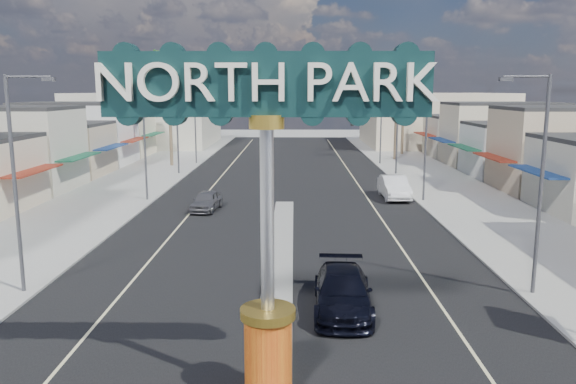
{
  "coord_description": "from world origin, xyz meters",
  "views": [
    {
      "loc": [
        0.69,
        -12.23,
        8.36
      ],
      "look_at": [
        0.44,
        11.05,
        4.15
      ],
      "focal_mm": 35.0,
      "sensor_mm": 36.0,
      "label": 1
    }
  ],
  "objects_px": {
    "streetlight_l_mid": "(147,135)",
    "car_parked_right": "(394,187)",
    "suv_right": "(343,291)",
    "streetlight_r_far": "(380,120)",
    "streetlight_l_far": "(197,120)",
    "palm_right_mid": "(398,72)",
    "streetlight_l_near": "(18,174)",
    "gateway_sign": "(267,187)",
    "traffic_signal_right": "(379,132)",
    "streetlight_r_mid": "(424,135)",
    "car_parked_left": "(206,201)",
    "palm_right_far": "(405,59)",
    "palm_left_far": "(168,61)",
    "traffic_signal_left": "(196,132)",
    "streetlight_r_near": "(538,174)"
  },
  "relations": [
    {
      "from": "streetlight_l_mid",
      "to": "car_parked_right",
      "type": "bearing_deg",
      "value": 3.95
    },
    {
      "from": "car_parked_right",
      "to": "suv_right",
      "type": "bearing_deg",
      "value": -105.34
    },
    {
      "from": "car_parked_right",
      "to": "streetlight_r_far",
      "type": "bearing_deg",
      "value": 84.17
    },
    {
      "from": "streetlight_l_far",
      "to": "suv_right",
      "type": "relative_size",
      "value": 1.68
    },
    {
      "from": "palm_right_mid",
      "to": "suv_right",
      "type": "distance_m",
      "value": 49.84
    },
    {
      "from": "streetlight_l_near",
      "to": "streetlight_r_far",
      "type": "relative_size",
      "value": 1.0
    },
    {
      "from": "streetlight_l_far",
      "to": "palm_right_mid",
      "type": "height_order",
      "value": "palm_right_mid"
    },
    {
      "from": "gateway_sign",
      "to": "streetlight_r_far",
      "type": "height_order",
      "value": "gateway_sign"
    },
    {
      "from": "traffic_signal_right",
      "to": "palm_right_mid",
      "type": "relative_size",
      "value": 0.5
    },
    {
      "from": "streetlight_r_mid",
      "to": "car_parked_left",
      "type": "distance_m",
      "value": 16.87
    },
    {
      "from": "streetlight_l_near",
      "to": "streetlight_r_mid",
      "type": "height_order",
      "value": "same"
    },
    {
      "from": "gateway_sign",
      "to": "car_parked_right",
      "type": "relative_size",
      "value": 1.71
    },
    {
      "from": "traffic_signal_right",
      "to": "palm_right_far",
      "type": "relative_size",
      "value": 0.43
    },
    {
      "from": "streetlight_l_near",
      "to": "palm_right_far",
      "type": "bearing_deg",
      "value": 63.94
    },
    {
      "from": "traffic_signal_right",
      "to": "palm_left_far",
      "type": "height_order",
      "value": "palm_left_far"
    },
    {
      "from": "palm_right_mid",
      "to": "car_parked_right",
      "type": "height_order",
      "value": "palm_right_mid"
    },
    {
      "from": "streetlight_r_far",
      "to": "car_parked_right",
      "type": "xyz_separation_m",
      "value": [
        -1.85,
        -20.69,
        -4.18
      ]
    },
    {
      "from": "traffic_signal_right",
      "to": "streetlight_r_mid",
      "type": "height_order",
      "value": "streetlight_r_mid"
    },
    {
      "from": "gateway_sign",
      "to": "traffic_signal_left",
      "type": "relative_size",
      "value": 1.53
    },
    {
      "from": "traffic_signal_right",
      "to": "streetlight_r_mid",
      "type": "relative_size",
      "value": 0.67
    },
    {
      "from": "traffic_signal_right",
      "to": "suv_right",
      "type": "xyz_separation_m",
      "value": [
        -6.62,
        -35.73,
        -3.5
      ]
    },
    {
      "from": "traffic_signal_right",
      "to": "streetlight_l_near",
      "type": "distance_m",
      "value": 39.26
    },
    {
      "from": "traffic_signal_right",
      "to": "streetlight_l_near",
      "type": "height_order",
      "value": "streetlight_l_near"
    },
    {
      "from": "palm_right_far",
      "to": "suv_right",
      "type": "height_order",
      "value": "palm_right_far"
    },
    {
      "from": "gateway_sign",
      "to": "streetlight_l_mid",
      "type": "relative_size",
      "value": 1.02
    },
    {
      "from": "traffic_signal_right",
      "to": "palm_right_far",
      "type": "height_order",
      "value": "palm_right_far"
    },
    {
      "from": "streetlight_l_mid",
      "to": "palm_left_far",
      "type": "relative_size",
      "value": 0.69
    },
    {
      "from": "traffic_signal_left",
      "to": "streetlight_l_near",
      "type": "xyz_separation_m",
      "value": [
        -1.25,
        -33.99,
        0.79
      ]
    },
    {
      "from": "palm_right_mid",
      "to": "suv_right",
      "type": "height_order",
      "value": "palm_right_mid"
    },
    {
      "from": "traffic_signal_left",
      "to": "streetlight_l_near",
      "type": "height_order",
      "value": "streetlight_l_near"
    },
    {
      "from": "traffic_signal_right",
      "to": "streetlight_r_far",
      "type": "distance_m",
      "value": 8.14
    },
    {
      "from": "traffic_signal_right",
      "to": "car_parked_left",
      "type": "bearing_deg",
      "value": -130.13
    },
    {
      "from": "streetlight_l_far",
      "to": "streetlight_r_mid",
      "type": "distance_m",
      "value": 30.32
    },
    {
      "from": "gateway_sign",
      "to": "palm_right_far",
      "type": "distance_m",
      "value": 62.2
    },
    {
      "from": "streetlight_r_far",
      "to": "palm_right_far",
      "type": "bearing_deg",
      "value": 65.45
    },
    {
      "from": "streetlight_l_mid",
      "to": "streetlight_l_far",
      "type": "height_order",
      "value": "same"
    },
    {
      "from": "streetlight_r_far",
      "to": "palm_right_mid",
      "type": "distance_m",
      "value": 7.3
    },
    {
      "from": "streetlight_r_mid",
      "to": "suv_right",
      "type": "bearing_deg",
      "value": -109.89
    },
    {
      "from": "streetlight_l_near",
      "to": "streetlight_r_far",
      "type": "distance_m",
      "value": 46.9
    },
    {
      "from": "gateway_sign",
      "to": "streetlight_l_near",
      "type": "xyz_separation_m",
      "value": [
        -10.43,
        8.02,
        -0.86
      ]
    },
    {
      "from": "palm_right_far",
      "to": "streetlight_l_mid",
      "type": "bearing_deg",
      "value": -128.48
    },
    {
      "from": "streetlight_l_near",
      "to": "streetlight_r_near",
      "type": "height_order",
      "value": "same"
    },
    {
      "from": "palm_right_far",
      "to": "car_parked_left",
      "type": "height_order",
      "value": "palm_right_far"
    },
    {
      "from": "streetlight_l_mid",
      "to": "streetlight_l_far",
      "type": "relative_size",
      "value": 1.0
    },
    {
      "from": "car_parked_right",
      "to": "streetlight_l_mid",
      "type": "bearing_deg",
      "value": -176.76
    },
    {
      "from": "car_parked_left",
      "to": "car_parked_right",
      "type": "distance_m",
      "value": 14.86
    },
    {
      "from": "streetlight_l_near",
      "to": "car_parked_right",
      "type": "distance_m",
      "value": 28.87
    },
    {
      "from": "streetlight_l_near",
      "to": "suv_right",
      "type": "height_order",
      "value": "streetlight_l_near"
    },
    {
      "from": "streetlight_r_far",
      "to": "palm_right_mid",
      "type": "xyz_separation_m",
      "value": [
        2.57,
        4.0,
        5.54
      ]
    },
    {
      "from": "car_parked_right",
      "to": "streetlight_r_mid",
      "type": "bearing_deg",
      "value": -36.11
    }
  ]
}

